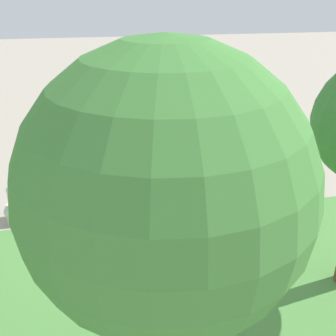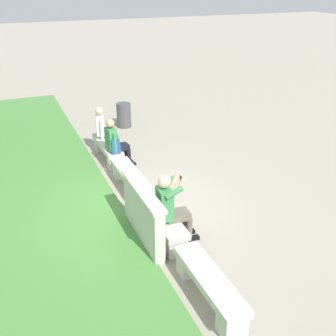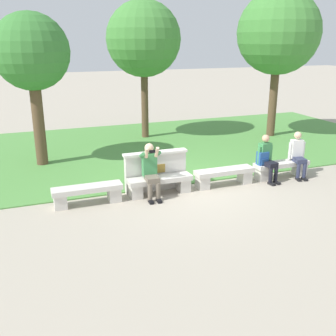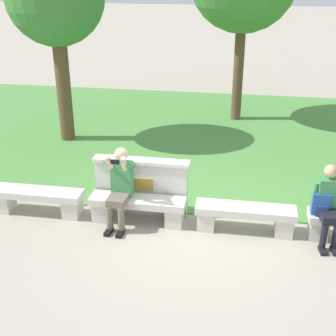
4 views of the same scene
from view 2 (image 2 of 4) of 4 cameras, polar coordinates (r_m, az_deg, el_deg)
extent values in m
plane|color=#A89E8C|center=(7.97, -3.44, -6.06)|extent=(80.00, 80.00, 0.00)
cube|color=beige|center=(5.77, 6.05, -15.73)|extent=(1.61, 0.40, 0.12)
cube|color=beige|center=(5.55, 9.27, -21.32)|extent=(0.28, 0.34, 0.33)
cube|color=beige|center=(6.33, 3.14, -13.85)|extent=(0.28, 0.34, 0.33)
cube|color=beige|center=(7.06, -1.00, -6.91)|extent=(1.61, 0.40, 0.12)
cube|color=beige|center=(6.71, 1.09, -11.19)|extent=(0.28, 0.34, 0.33)
cube|color=beige|center=(7.67, -2.78, -5.99)|extent=(0.28, 0.34, 0.33)
cube|color=beige|center=(8.52, -5.59, -0.90)|extent=(1.61, 0.40, 0.12)
cube|color=beige|center=(8.10, -4.13, -4.15)|extent=(0.28, 0.34, 0.33)
cube|color=beige|center=(9.16, -6.75, -0.53)|extent=(0.28, 0.34, 0.33)
cube|color=beige|center=(10.10, -8.77, 3.31)|extent=(1.61, 0.40, 0.12)
cube|color=beige|center=(9.63, -7.69, 0.77)|extent=(0.28, 0.34, 0.33)
cube|color=beige|center=(10.75, -9.58, 3.36)|extent=(0.28, 0.34, 0.33)
cube|color=beige|center=(6.91, -3.63, -6.91)|extent=(1.59, 0.18, 0.95)
cube|color=silver|center=(6.65, -3.75, -3.24)|extent=(1.65, 0.24, 0.06)
cube|color=olive|center=(6.88, -2.89, -5.94)|extent=(0.44, 0.02, 0.22)
cube|color=black|center=(7.12, 3.58, -10.13)|extent=(0.12, 0.25, 0.06)
cylinder|color=#6B6051|center=(6.98, 3.09, -8.85)|extent=(0.11, 0.11, 0.42)
cube|color=black|center=(7.27, 2.96, -9.26)|extent=(0.12, 0.25, 0.06)
cylinder|color=#6B6051|center=(7.13, 2.48, -7.99)|extent=(0.11, 0.11, 0.42)
cube|color=#6B6051|center=(6.84, 1.35, -6.86)|extent=(0.33, 0.44, 0.12)
cube|color=#3D894C|center=(6.63, -0.50, -5.18)|extent=(0.35, 0.24, 0.56)
sphere|color=beige|center=(6.42, -0.51, -1.97)|extent=(0.22, 0.22, 0.22)
cylinder|color=#3D894C|center=(6.36, 0.91, -3.61)|extent=(0.11, 0.32, 0.21)
cylinder|color=beige|center=(6.42, 1.89, -2.52)|extent=(0.11, 0.19, 0.27)
cylinder|color=#3D894C|center=(6.67, -0.23, -2.10)|extent=(0.11, 0.32, 0.21)
cylinder|color=beige|center=(6.62, 1.10, -1.55)|extent=(0.09, 0.19, 0.27)
cube|color=black|center=(6.52, 1.98, -1.63)|extent=(0.15, 0.02, 0.08)
cube|color=black|center=(9.82, -5.31, 0.55)|extent=(0.13, 0.23, 0.06)
cylinder|color=black|center=(9.71, -5.68, 1.60)|extent=(0.10, 0.10, 0.42)
cube|color=black|center=(9.97, -5.76, 0.93)|extent=(0.13, 0.23, 0.06)
cylinder|color=black|center=(9.86, -6.13, 1.97)|extent=(0.10, 0.10, 0.42)
cube|color=black|center=(9.62, -6.95, 3.03)|extent=(0.33, 0.43, 0.12)
cube|color=#3D894C|center=(9.44, -8.25, 4.21)|extent=(0.34, 0.24, 0.52)
sphere|color=tan|center=(9.31, -8.41, 6.44)|extent=(0.20, 0.20, 0.20)
cylinder|color=#3D894C|center=(9.30, -7.64, 3.56)|extent=(0.08, 0.08, 0.48)
cylinder|color=#3D894C|center=(9.64, -8.59, 4.33)|extent=(0.08, 0.08, 0.48)
cube|color=black|center=(10.60, -7.02, 2.41)|extent=(0.14, 0.24, 0.06)
cylinder|color=#2D334C|center=(10.51, -7.41, 3.44)|extent=(0.10, 0.10, 0.42)
cube|color=black|center=(10.76, -7.11, 2.79)|extent=(0.14, 0.24, 0.06)
cylinder|color=#2D334C|center=(10.68, -7.50, 3.79)|extent=(0.10, 0.10, 0.42)
cube|color=#2D334C|center=(10.49, -8.52, 4.90)|extent=(0.35, 0.45, 0.12)
cube|color=silver|center=(10.39, -9.82, 6.13)|extent=(0.35, 0.26, 0.52)
sphere|color=beige|center=(10.27, -9.99, 8.18)|extent=(0.20, 0.20, 0.20)
cylinder|color=silver|center=(10.22, -9.63, 5.51)|extent=(0.08, 0.08, 0.48)
cylinder|color=silver|center=(10.60, -9.75, 6.24)|extent=(0.08, 0.08, 0.48)
cube|color=#234C8C|center=(9.43, -7.78, 3.29)|extent=(0.28, 0.20, 0.36)
cube|color=navy|center=(9.48, -7.12, 3.00)|extent=(0.20, 0.06, 0.16)
torus|color=black|center=(9.35, -7.86, 4.42)|extent=(0.10, 0.02, 0.10)
cylinder|color=#4C4C51|center=(12.38, -6.42, 7.63)|extent=(0.44, 0.44, 0.75)
camera|label=1|loc=(10.19, -70.10, 16.69)|focal=42.00mm
camera|label=3|loc=(11.13, 55.64, 12.35)|focal=42.00mm
camera|label=4|loc=(11.45, 30.61, 22.16)|focal=50.00mm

